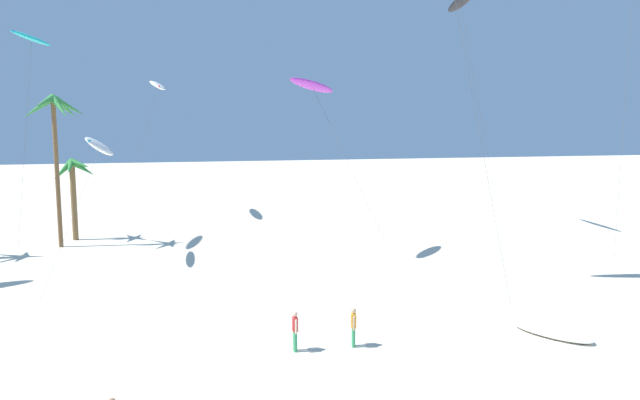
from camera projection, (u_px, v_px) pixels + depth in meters
palm_tree_3 at (54, 119)px, 41.17m from camera, size 4.36×4.49×11.20m
palm_tree_4 at (73, 175)px, 44.47m from camera, size 3.37×3.81×6.46m
flying_kite_0 at (32, 39)px, 40.62m from camera, size 2.54×9.76×15.53m
flying_kite_2 at (313, 86)px, 37.93m from camera, size 5.28×10.59×12.18m
flying_kite_3 at (157, 85)px, 55.85m from camera, size 4.51×9.59×13.97m
flying_kite_5 at (460, 2)px, 47.44m from camera, size 4.47×7.06×19.68m
flying_kite_6 at (100, 147)px, 36.62m from camera, size 3.60×10.73×8.61m
grounded_kite_0 at (553, 332)px, 24.12m from camera, size 2.79×3.57×0.31m
person_near_left at (295, 329)px, 22.34m from camera, size 0.22×0.51×1.62m
person_far_watcher at (354, 326)px, 22.83m from camera, size 0.27×0.50×1.59m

